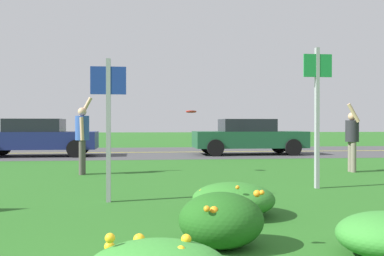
{
  "coord_description": "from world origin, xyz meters",
  "views": [
    {
      "loc": [
        -0.8,
        -1.83,
        1.24
      ],
      "look_at": [
        0.44,
        8.36,
        1.16
      ],
      "focal_mm": 42.95,
      "sensor_mm": 36.0,
      "label": 1
    }
  ],
  "objects_px": {
    "sign_post_by_roadside": "(317,103)",
    "car_dark_green_center_right": "(249,136)",
    "sign_post_near_path": "(108,115)",
    "person_thrower_blue_shirt": "(82,134)",
    "frisbee_red": "(191,112)",
    "person_catcher_dark_shirt": "(352,136)",
    "car_navy_center_left": "(37,137)"
  },
  "relations": [
    {
      "from": "sign_post_by_roadside",
      "to": "frisbee_red",
      "type": "bearing_deg",
      "value": 124.07
    },
    {
      "from": "sign_post_by_roadside",
      "to": "person_catcher_dark_shirt",
      "type": "distance_m",
      "value": 3.59
    },
    {
      "from": "sign_post_near_path",
      "to": "frisbee_red",
      "type": "bearing_deg",
      "value": 66.37
    },
    {
      "from": "sign_post_near_path",
      "to": "person_catcher_dark_shirt",
      "type": "bearing_deg",
      "value": 33.12
    },
    {
      "from": "sign_post_by_roadside",
      "to": "car_dark_green_center_right",
      "type": "height_order",
      "value": "sign_post_by_roadside"
    },
    {
      "from": "person_thrower_blue_shirt",
      "to": "person_catcher_dark_shirt",
      "type": "bearing_deg",
      "value": -1.96
    },
    {
      "from": "sign_post_by_roadside",
      "to": "car_dark_green_center_right",
      "type": "relative_size",
      "value": 0.6
    },
    {
      "from": "person_catcher_dark_shirt",
      "to": "person_thrower_blue_shirt",
      "type": "bearing_deg",
      "value": 178.04
    },
    {
      "from": "sign_post_by_roadside",
      "to": "person_thrower_blue_shirt",
      "type": "xyz_separation_m",
      "value": [
        -4.79,
        3.06,
        -0.64
      ]
    },
    {
      "from": "car_navy_center_left",
      "to": "sign_post_near_path",
      "type": "bearing_deg",
      "value": -72.86
    },
    {
      "from": "sign_post_near_path",
      "to": "car_dark_green_center_right",
      "type": "bearing_deg",
      "value": 65.4
    },
    {
      "from": "sign_post_by_roadside",
      "to": "sign_post_near_path",
      "type": "bearing_deg",
      "value": -164.32
    },
    {
      "from": "person_thrower_blue_shirt",
      "to": "frisbee_red",
      "type": "xyz_separation_m",
      "value": [
        2.71,
        0.02,
        0.56
      ]
    },
    {
      "from": "sign_post_near_path",
      "to": "person_catcher_dark_shirt",
      "type": "relative_size",
      "value": 1.28
    },
    {
      "from": "sign_post_near_path",
      "to": "person_thrower_blue_shirt",
      "type": "xyz_separation_m",
      "value": [
        -0.88,
        4.15,
        -0.39
      ]
    },
    {
      "from": "car_navy_center_left",
      "to": "car_dark_green_center_right",
      "type": "distance_m",
      "value": 8.37
    },
    {
      "from": "sign_post_near_path",
      "to": "car_navy_center_left",
      "type": "distance_m",
      "value": 11.45
    },
    {
      "from": "person_thrower_blue_shirt",
      "to": "car_dark_green_center_right",
      "type": "distance_m",
      "value": 8.97
    },
    {
      "from": "car_dark_green_center_right",
      "to": "person_catcher_dark_shirt",
      "type": "bearing_deg",
      "value": -81.82
    },
    {
      "from": "sign_post_by_roadside",
      "to": "car_dark_green_center_right",
      "type": "bearing_deg",
      "value": 83.66
    },
    {
      "from": "sign_post_by_roadside",
      "to": "car_navy_center_left",
      "type": "height_order",
      "value": "sign_post_by_roadside"
    },
    {
      "from": "sign_post_by_roadside",
      "to": "car_navy_center_left",
      "type": "xyz_separation_m",
      "value": [
        -7.28,
        9.82,
        -0.9
      ]
    },
    {
      "from": "car_dark_green_center_right",
      "to": "frisbee_red",
      "type": "bearing_deg",
      "value": -115.2
    },
    {
      "from": "person_catcher_dark_shirt",
      "to": "car_navy_center_left",
      "type": "relative_size",
      "value": 0.4
    },
    {
      "from": "sign_post_by_roadside",
      "to": "frisbee_red",
      "type": "height_order",
      "value": "sign_post_by_roadside"
    },
    {
      "from": "person_catcher_dark_shirt",
      "to": "car_dark_green_center_right",
      "type": "distance_m",
      "value": 7.08
    },
    {
      "from": "car_navy_center_left",
      "to": "frisbee_red",
      "type": "bearing_deg",
      "value": -52.39
    },
    {
      "from": "sign_post_near_path",
      "to": "person_catcher_dark_shirt",
      "type": "height_order",
      "value": "sign_post_near_path"
    },
    {
      "from": "person_catcher_dark_shirt",
      "to": "car_dark_green_center_right",
      "type": "relative_size",
      "value": 0.4
    },
    {
      "from": "frisbee_red",
      "to": "car_navy_center_left",
      "type": "distance_m",
      "value": 8.55
    },
    {
      "from": "car_navy_center_left",
      "to": "person_thrower_blue_shirt",
      "type": "bearing_deg",
      "value": -69.81
    },
    {
      "from": "frisbee_red",
      "to": "person_thrower_blue_shirt",
      "type": "bearing_deg",
      "value": -179.53
    }
  ]
}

